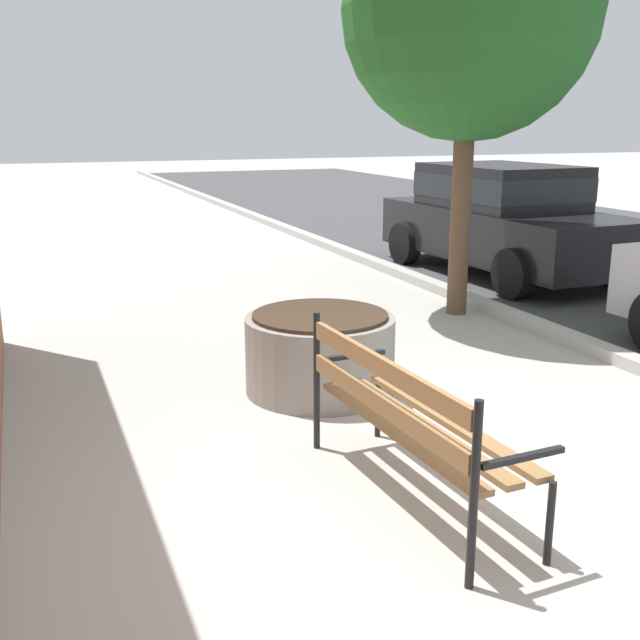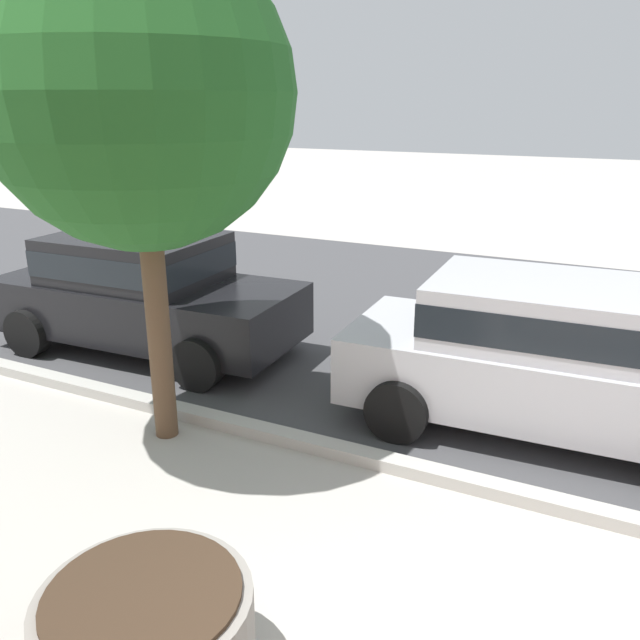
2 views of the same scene
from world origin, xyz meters
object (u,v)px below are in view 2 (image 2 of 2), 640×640
Objects in this scene: street_tree_near_bench at (139,94)px; parked_car_silver at (547,352)px; concrete_planter at (148,639)px; parked_car_black at (144,289)px.

street_tree_near_bench is 4.55m from parked_car_silver.
concrete_planter is 4.55m from parked_car_silver.
street_tree_near_bench is at bearing 127.12° from concrete_planter.
concrete_planter is 0.29× the size of parked_car_silver.
concrete_planter is 0.29× the size of parked_car_black.
street_tree_near_bench is 1.12× the size of parked_car_silver.
parked_car_black is at bearing 180.00° from parked_car_silver.
street_tree_near_bench is at bearing -45.65° from parked_car_black.
street_tree_near_bench is (-1.84, 2.43, 2.96)m from concrete_planter.
street_tree_near_bench is at bearing -151.66° from parked_car_silver.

